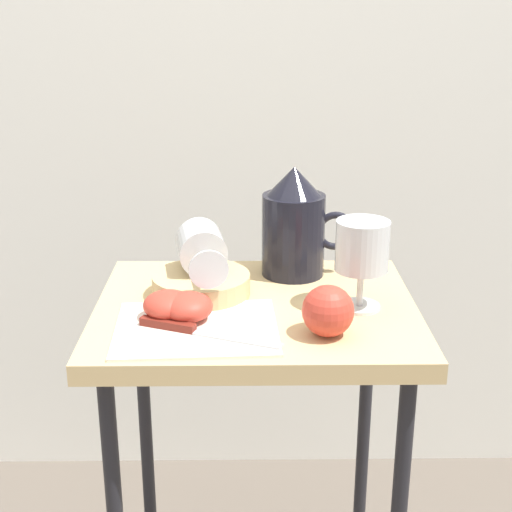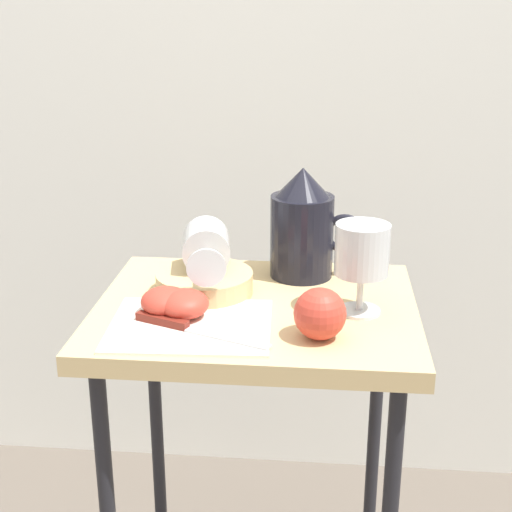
{
  "view_description": "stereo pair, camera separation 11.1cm",
  "coord_description": "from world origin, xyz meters",
  "px_view_note": "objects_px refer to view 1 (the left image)",
  "views": [
    {
      "loc": [
        -0.01,
        -1.05,
        1.18
      ],
      "look_at": [
        0.0,
        0.0,
        0.8
      ],
      "focal_mm": 51.57,
      "sensor_mm": 36.0,
      "label": 1
    },
    {
      "loc": [
        0.1,
        -1.05,
        1.18
      ],
      "look_at": [
        0.0,
        0.0,
        0.8
      ],
      "focal_mm": 51.57,
      "sensor_mm": 36.0,
      "label": 2
    }
  ],
  "objects_px": {
    "table": "(256,357)",
    "wine_glass_tipped_near": "(202,248)",
    "basket_tray": "(201,285)",
    "pitcher": "(294,232)",
    "knife": "(188,329)",
    "apple_whole": "(328,311)",
    "apple_half_right": "(188,307)",
    "wine_glass_upright": "(362,251)",
    "apple_half_left": "(168,305)"
  },
  "relations": [
    {
      "from": "table",
      "to": "apple_half_left",
      "type": "height_order",
      "value": "apple_half_left"
    },
    {
      "from": "apple_whole",
      "to": "knife",
      "type": "bearing_deg",
      "value": 178.94
    },
    {
      "from": "table",
      "to": "apple_whole",
      "type": "xyz_separation_m",
      "value": [
        0.1,
        -0.11,
        0.13
      ]
    },
    {
      "from": "apple_half_right",
      "to": "apple_whole",
      "type": "bearing_deg",
      "value": -12.9
    },
    {
      "from": "basket_tray",
      "to": "apple_whole",
      "type": "distance_m",
      "value": 0.24
    },
    {
      "from": "wine_glass_tipped_near",
      "to": "pitcher",
      "type": "bearing_deg",
      "value": 26.43
    },
    {
      "from": "pitcher",
      "to": "knife",
      "type": "xyz_separation_m",
      "value": [
        -0.16,
        -0.24,
        -0.07
      ]
    },
    {
      "from": "table",
      "to": "wine_glass_tipped_near",
      "type": "xyz_separation_m",
      "value": [
        -0.09,
        0.06,
        0.16
      ]
    },
    {
      "from": "wine_glass_tipped_near",
      "to": "apple_whole",
      "type": "xyz_separation_m",
      "value": [
        0.19,
        -0.17,
        -0.04
      ]
    },
    {
      "from": "table",
      "to": "apple_half_left",
      "type": "bearing_deg",
      "value": -156.29
    },
    {
      "from": "basket_tray",
      "to": "apple_whole",
      "type": "height_order",
      "value": "apple_whole"
    },
    {
      "from": "apple_whole",
      "to": "apple_half_right",
      "type": "bearing_deg",
      "value": 167.1
    },
    {
      "from": "pitcher",
      "to": "wine_glass_upright",
      "type": "relative_size",
      "value": 1.35
    },
    {
      "from": "wine_glass_tipped_near",
      "to": "basket_tray",
      "type": "bearing_deg",
      "value": -92.51
    },
    {
      "from": "wine_glass_tipped_near",
      "to": "apple_whole",
      "type": "bearing_deg",
      "value": -42.39
    },
    {
      "from": "pitcher",
      "to": "apple_half_right",
      "type": "bearing_deg",
      "value": -129.92
    },
    {
      "from": "pitcher",
      "to": "wine_glass_upright",
      "type": "height_order",
      "value": "pitcher"
    },
    {
      "from": "table",
      "to": "basket_tray",
      "type": "distance_m",
      "value": 0.15
    },
    {
      "from": "apple_half_right",
      "to": "apple_whole",
      "type": "height_order",
      "value": "apple_whole"
    },
    {
      "from": "wine_glass_upright",
      "to": "wine_glass_tipped_near",
      "type": "relative_size",
      "value": 0.88
    },
    {
      "from": "wine_glass_tipped_near",
      "to": "apple_whole",
      "type": "distance_m",
      "value": 0.25
    },
    {
      "from": "pitcher",
      "to": "apple_half_left",
      "type": "distance_m",
      "value": 0.28
    },
    {
      "from": "apple_whole",
      "to": "table",
      "type": "bearing_deg",
      "value": 132.02
    },
    {
      "from": "table",
      "to": "apple_half_right",
      "type": "xyz_separation_m",
      "value": [
        -0.1,
        -0.06,
        0.12
      ]
    },
    {
      "from": "table",
      "to": "knife",
      "type": "distance_m",
      "value": 0.18
    },
    {
      "from": "pitcher",
      "to": "wine_glass_upright",
      "type": "bearing_deg",
      "value": -58.42
    },
    {
      "from": "table",
      "to": "basket_tray",
      "type": "relative_size",
      "value": 4.64
    },
    {
      "from": "apple_half_left",
      "to": "knife",
      "type": "height_order",
      "value": "apple_half_left"
    },
    {
      "from": "basket_tray",
      "to": "wine_glass_tipped_near",
      "type": "xyz_separation_m",
      "value": [
        0.0,
        0.02,
        0.06
      ]
    },
    {
      "from": "table",
      "to": "pitcher",
      "type": "xyz_separation_m",
      "value": [
        0.07,
        0.13,
        0.17
      ]
    },
    {
      "from": "pitcher",
      "to": "basket_tray",
      "type": "bearing_deg",
      "value": -148.28
    },
    {
      "from": "knife",
      "to": "apple_whole",
      "type": "bearing_deg",
      "value": -1.06
    },
    {
      "from": "basket_tray",
      "to": "knife",
      "type": "distance_m",
      "value": 0.15
    },
    {
      "from": "basket_tray",
      "to": "wine_glass_upright",
      "type": "relative_size",
      "value": 1.12
    },
    {
      "from": "table",
      "to": "knife",
      "type": "bearing_deg",
      "value": -132.26
    },
    {
      "from": "pitcher",
      "to": "apple_whole",
      "type": "bearing_deg",
      "value": -82.31
    },
    {
      "from": "basket_tray",
      "to": "wine_glass_upright",
      "type": "distance_m",
      "value": 0.26
    },
    {
      "from": "basket_tray",
      "to": "wine_glass_tipped_near",
      "type": "height_order",
      "value": "wine_glass_tipped_near"
    },
    {
      "from": "table",
      "to": "apple_half_right",
      "type": "bearing_deg",
      "value": -147.29
    },
    {
      "from": "wine_glass_upright",
      "to": "apple_half_right",
      "type": "height_order",
      "value": "wine_glass_upright"
    },
    {
      "from": "table",
      "to": "apple_whole",
      "type": "relative_size",
      "value": 9.8
    },
    {
      "from": "wine_glass_tipped_near",
      "to": "apple_whole",
      "type": "relative_size",
      "value": 2.15
    },
    {
      "from": "pitcher",
      "to": "wine_glass_tipped_near",
      "type": "bearing_deg",
      "value": -153.57
    },
    {
      "from": "wine_glass_upright",
      "to": "wine_glass_tipped_near",
      "type": "height_order",
      "value": "wine_glass_upright"
    },
    {
      "from": "apple_half_right",
      "to": "wine_glass_upright",
      "type": "bearing_deg",
      "value": 10.81
    },
    {
      "from": "pitcher",
      "to": "apple_half_right",
      "type": "distance_m",
      "value": 0.27
    },
    {
      "from": "basket_tray",
      "to": "pitcher",
      "type": "relative_size",
      "value": 0.83
    },
    {
      "from": "table",
      "to": "apple_half_right",
      "type": "relative_size",
      "value": 9.8
    },
    {
      "from": "pitcher",
      "to": "wine_glass_tipped_near",
      "type": "height_order",
      "value": "pitcher"
    },
    {
      "from": "apple_half_right",
      "to": "pitcher",
      "type": "bearing_deg",
      "value": 50.08
    }
  ]
}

